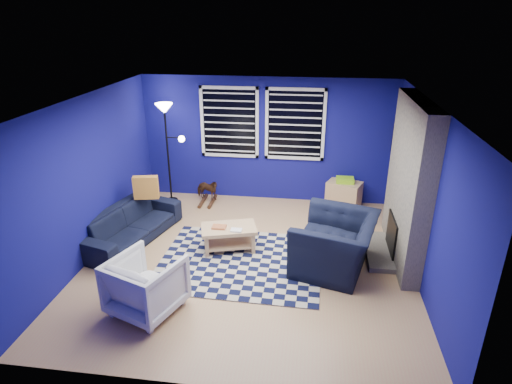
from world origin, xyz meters
TOP-DOWN VIEW (x-y plane):
  - floor at (0.00, 0.00)m, footprint 5.00×5.00m
  - ceiling at (0.00, 0.00)m, footprint 5.00×5.00m
  - wall_back at (0.00, 2.50)m, footprint 5.00×0.00m
  - wall_left at (-2.50, 0.00)m, footprint 0.00×5.00m
  - wall_right at (2.50, 0.00)m, footprint 0.00×5.00m
  - fireplace at (2.36, 0.50)m, footprint 0.65×2.00m
  - window_left at (-0.75, 2.46)m, footprint 1.17×0.06m
  - window_right at (0.55, 2.46)m, footprint 1.17×0.06m
  - tv at (2.45, 2.00)m, footprint 0.07×1.00m
  - rug at (-0.12, -0.06)m, footprint 2.55×2.07m
  - sofa at (-2.10, 0.40)m, footprint 2.14×1.29m
  - armchair_big at (1.31, -0.02)m, footprint 1.53×1.42m
  - armchair_bent at (-1.13, -1.37)m, footprint 1.07×1.08m
  - rocking_horse at (-1.17, 2.08)m, footprint 0.38×0.57m
  - coffee_table at (-0.37, 0.28)m, footprint 0.99×0.73m
  - cabinet at (1.58, 2.25)m, footprint 0.75×0.63m
  - floor_lamp at (-1.91, 2.07)m, footprint 0.55×0.34m
  - throw_pillow at (-1.95, 0.87)m, footprint 0.45×0.22m

SIDE VIEW (x-z plane):
  - floor at x=0.00m, z-range 0.00..0.00m
  - rug at x=-0.12m, z-range 0.00..0.02m
  - cabinet at x=1.58m, z-range -0.03..0.59m
  - rocking_horse at x=-1.17m, z-range 0.07..0.51m
  - sofa at x=-2.10m, z-range 0.00..0.58m
  - coffee_table at x=-0.37m, z-range 0.08..0.52m
  - armchair_bent at x=-1.13m, z-range 0.00..0.77m
  - armchair_big at x=1.31m, z-range 0.00..0.83m
  - throw_pillow at x=-1.95m, z-range 0.58..0.99m
  - fireplace at x=2.36m, z-range -0.05..2.45m
  - wall_back at x=0.00m, z-range -1.25..3.75m
  - wall_left at x=-2.50m, z-range -1.25..3.75m
  - wall_right at x=2.50m, z-range -1.25..3.75m
  - tv at x=2.45m, z-range 1.11..1.69m
  - window_left at x=-0.75m, z-range 0.89..2.31m
  - window_right at x=0.55m, z-range 0.89..2.31m
  - floor_lamp at x=-1.91m, z-range 0.65..2.67m
  - ceiling at x=0.00m, z-range 2.50..2.50m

